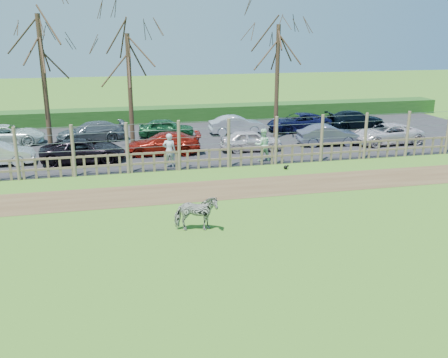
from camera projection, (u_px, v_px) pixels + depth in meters
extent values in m
plane|color=olive|center=(212.00, 231.00, 17.33)|extent=(120.00, 120.00, 0.00)
cube|color=brown|center=(191.00, 192.00, 21.52)|extent=(34.00, 2.80, 0.01)
cube|color=#232326|center=(165.00, 142.00, 30.85)|extent=(44.00, 13.00, 0.04)
cube|color=#1E4716|center=(154.00, 115.00, 37.22)|extent=(46.00, 2.00, 1.10)
cube|color=brown|center=(180.00, 161.00, 24.66)|extent=(30.00, 0.06, 0.10)
cube|color=brown|center=(179.00, 152.00, 24.52)|extent=(30.00, 0.06, 0.10)
cylinder|color=brown|center=(17.00, 154.00, 22.83)|extent=(0.16, 0.16, 2.50)
cylinder|color=brown|center=(73.00, 151.00, 23.36)|extent=(0.16, 0.16, 2.50)
cylinder|color=brown|center=(127.00, 148.00, 23.89)|extent=(0.16, 0.16, 2.50)
cylinder|color=brown|center=(179.00, 146.00, 24.43)|extent=(0.16, 0.16, 2.50)
cylinder|color=brown|center=(229.00, 143.00, 24.96)|extent=(0.16, 0.16, 2.50)
cylinder|color=brown|center=(276.00, 141.00, 25.50)|extent=(0.16, 0.16, 2.50)
cylinder|color=brown|center=(322.00, 138.00, 26.03)|extent=(0.16, 0.16, 2.50)
cylinder|color=brown|center=(365.00, 136.00, 26.56)|extent=(0.16, 0.16, 2.50)
cylinder|color=brown|center=(407.00, 134.00, 27.10)|extent=(0.16, 0.16, 2.50)
cylinder|color=brown|center=(448.00, 132.00, 27.63)|extent=(0.16, 0.16, 2.50)
cylinder|color=gray|center=(179.00, 146.00, 24.43)|extent=(30.00, 0.02, 0.02)
cylinder|color=gray|center=(179.00, 138.00, 24.31)|extent=(30.00, 0.02, 0.02)
cylinder|color=gray|center=(179.00, 130.00, 24.20)|extent=(30.00, 0.02, 0.02)
cylinder|color=gray|center=(178.00, 122.00, 24.09)|extent=(30.00, 0.02, 0.02)
cylinder|color=#3D2B1E|center=(45.00, 87.00, 26.51)|extent=(0.26, 0.26, 7.50)
cylinder|color=#3D2B1E|center=(130.00, 92.00, 28.55)|extent=(0.26, 0.26, 6.50)
cylinder|color=#3D2B1E|center=(277.00, 83.00, 30.87)|extent=(0.26, 0.26, 7.00)
imported|color=gray|center=(196.00, 214.00, 17.21)|extent=(1.59, 0.90, 1.27)
imported|color=silver|center=(169.00, 150.00, 24.96)|extent=(0.68, 0.50, 1.72)
imported|color=#B8EFBF|center=(263.00, 145.00, 26.12)|extent=(0.87, 0.69, 1.72)
sphere|color=black|center=(286.00, 167.00, 24.94)|extent=(0.20, 0.20, 0.20)
sphere|color=black|center=(288.00, 166.00, 24.94)|extent=(0.10, 0.10, 0.10)
imported|color=black|center=(83.00, 151.00, 26.03)|extent=(4.33, 2.02, 1.20)
imported|color=maroon|center=(163.00, 144.00, 27.62)|extent=(4.27, 2.06, 1.20)
imported|color=silver|center=(251.00, 140.00, 28.43)|extent=(3.59, 1.58, 1.20)
imported|color=#51536C|center=(328.00, 135.00, 29.78)|extent=(3.73, 1.57, 1.20)
imported|color=silver|center=(386.00, 134.00, 30.15)|extent=(4.38, 2.14, 1.20)
imported|color=silver|center=(7.00, 135.00, 29.87)|extent=(4.41, 2.21, 1.20)
imported|color=#525B62|center=(91.00, 132.00, 30.78)|extent=(4.33, 2.24, 1.20)
imported|color=#1B562D|center=(166.00, 128.00, 31.94)|extent=(3.64, 1.73, 1.20)
imported|color=#B4B7C4|center=(237.00, 125.00, 32.92)|extent=(3.65, 1.30, 1.20)
imported|color=#10123B|center=(299.00, 122.00, 33.90)|extent=(4.43, 2.25, 1.20)
imported|color=black|center=(355.00, 119.00, 34.89)|extent=(4.15, 1.73, 1.20)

